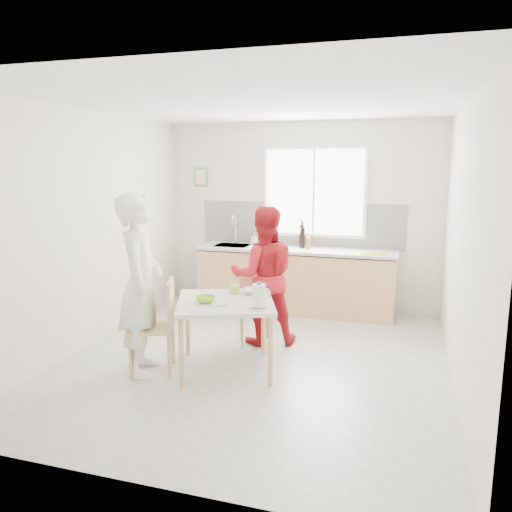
# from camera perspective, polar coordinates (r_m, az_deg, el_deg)

# --- Properties ---
(ground) EXTENTS (4.50, 4.50, 0.00)m
(ground) POSITION_cam_1_polar(r_m,az_deg,el_deg) (5.52, -0.09, -11.86)
(ground) COLOR #B7B7B2
(ground) RESTS_ON ground
(room_shell) EXTENTS (4.50, 4.50, 4.50)m
(room_shell) POSITION_cam_1_polar(r_m,az_deg,el_deg) (5.13, -0.09, 5.40)
(room_shell) COLOR silver
(room_shell) RESTS_ON ground
(window) EXTENTS (1.50, 0.06, 1.30)m
(window) POSITION_cam_1_polar(r_m,az_deg,el_deg) (7.24, 6.65, 7.26)
(window) COLOR white
(window) RESTS_ON room_shell
(backsplash) EXTENTS (3.00, 0.02, 0.65)m
(backsplash) POSITION_cam_1_polar(r_m,az_deg,el_deg) (7.33, 5.05, 3.60)
(backsplash) COLOR white
(backsplash) RESTS_ON room_shell
(picture_frame) EXTENTS (0.22, 0.03, 0.28)m
(picture_frame) POSITION_cam_1_polar(r_m,az_deg,el_deg) (7.74, -6.32, 8.95)
(picture_frame) COLOR #5A9644
(picture_frame) RESTS_ON room_shell
(kitchen_counter) EXTENTS (2.84, 0.64, 1.37)m
(kitchen_counter) POSITION_cam_1_polar(r_m,az_deg,el_deg) (7.20, 4.43, -3.05)
(kitchen_counter) COLOR #D5B573
(kitchen_counter) RESTS_ON ground
(dining_table) EXTENTS (1.23, 1.23, 0.74)m
(dining_table) POSITION_cam_1_polar(r_m,az_deg,el_deg) (5.10, -3.50, -5.92)
(dining_table) COLOR silver
(dining_table) RESTS_ON ground
(chair_left) EXTENTS (0.57, 0.57, 0.96)m
(chair_left) POSITION_cam_1_polar(r_m,az_deg,el_deg) (5.18, -11.06, -7.39)
(chair_left) COLOR #D5B573
(chair_left) RESTS_ON ground
(chair_far) EXTENTS (0.48, 0.48, 0.81)m
(chair_far) POSITION_cam_1_polar(r_m,az_deg,el_deg) (5.95, -0.15, -5.62)
(chair_far) COLOR #D5B573
(chair_far) RESTS_ON ground
(person_white) EXTENTS (0.65, 0.78, 1.83)m
(person_white) POSITION_cam_1_polar(r_m,az_deg,el_deg) (5.10, -13.04, -3.23)
(person_white) COLOR white
(person_white) RESTS_ON ground
(person_red) EXTENTS (0.96, 0.85, 1.62)m
(person_red) POSITION_cam_1_polar(r_m,az_deg,el_deg) (5.84, 0.90, -2.26)
(person_red) COLOR red
(person_red) RESTS_ON ground
(bowl_green) EXTENTS (0.25, 0.25, 0.06)m
(bowl_green) POSITION_cam_1_polar(r_m,az_deg,el_deg) (5.03, -5.80, -4.94)
(bowl_green) COLOR #93BF2C
(bowl_green) RESTS_ON dining_table
(bowl_white) EXTENTS (0.28, 0.28, 0.05)m
(bowl_white) POSITION_cam_1_polar(r_m,az_deg,el_deg) (5.32, -0.29, -4.05)
(bowl_white) COLOR silver
(bowl_white) RESTS_ON dining_table
(milk_jug) EXTENTS (0.18, 0.13, 0.24)m
(milk_jug) POSITION_cam_1_polar(r_m,az_deg,el_deg) (4.79, 0.38, -4.48)
(milk_jug) COLOR white
(milk_jug) RESTS_ON dining_table
(green_box) EXTENTS (0.13, 0.13, 0.09)m
(green_box) POSITION_cam_1_polar(r_m,az_deg,el_deg) (5.34, -2.46, -3.81)
(green_box) COLOR #96CA2E
(green_box) RESTS_ON dining_table
(spoon) EXTENTS (0.13, 0.11, 0.01)m
(spoon) POSITION_cam_1_polar(r_m,az_deg,el_deg) (4.87, -4.44, -5.69)
(spoon) COLOR #A5A5AA
(spoon) RESTS_ON dining_table
(cutting_board) EXTENTS (0.38, 0.30, 0.01)m
(cutting_board) POSITION_cam_1_polar(r_m,az_deg,el_deg) (6.84, 13.24, 0.33)
(cutting_board) COLOR #9DBB2B
(cutting_board) RESTS_ON kitchen_counter
(wine_bottle_a) EXTENTS (0.07, 0.07, 0.32)m
(wine_bottle_a) POSITION_cam_1_polar(r_m,az_deg,el_deg) (7.20, 5.24, 2.31)
(wine_bottle_a) COLOR black
(wine_bottle_a) RESTS_ON kitchen_counter
(wine_bottle_b) EXTENTS (0.07, 0.07, 0.30)m
(wine_bottle_b) POSITION_cam_1_polar(r_m,az_deg,el_deg) (7.10, 5.36, 2.11)
(wine_bottle_b) COLOR black
(wine_bottle_b) RESTS_ON kitchen_counter
(jar_amber) EXTENTS (0.06, 0.06, 0.16)m
(jar_amber) POSITION_cam_1_polar(r_m,az_deg,el_deg) (7.07, 5.99, 1.49)
(jar_amber) COLOR olive
(jar_amber) RESTS_ON kitchen_counter
(soap_bottle) EXTENTS (0.09, 0.09, 0.17)m
(soap_bottle) POSITION_cam_1_polar(r_m,az_deg,el_deg) (7.41, -0.20, 2.00)
(soap_bottle) COLOR #999999
(soap_bottle) RESTS_ON kitchen_counter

